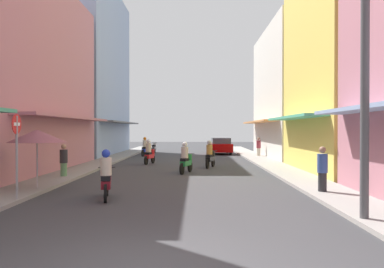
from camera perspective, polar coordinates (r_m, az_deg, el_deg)
The scene contains 20 objects.
ground_plane at distance 23.19m, azimuth -1.29°, elevation -4.76°, with size 92.74×92.74×0.00m, color #38383A.
sidewalk_left at distance 23.96m, azimuth -14.16°, elevation -4.47°, with size 1.77×50.16×0.12m, color gray.
sidewalk_right at distance 23.62m, azimuth 11.77°, elevation -4.53°, with size 1.77×50.16×0.12m, color #9E9991.
building_left_mid at distance 22.77m, azimuth -25.59°, elevation 7.53°, with size 7.05×12.93×9.89m.
building_left_far at distance 35.93m, azimuth -15.68°, elevation 8.60°, with size 7.05×13.56×14.36m.
building_right_mid at distance 22.13m, azimuth 23.53°, elevation 11.94°, with size 7.05×8.92×13.09m.
building_right_far at distance 32.30m, azimuth 15.82°, elevation 5.67°, with size 7.05×12.34×10.06m.
motorbike_black at distance 22.57m, azimuth 2.66°, elevation -3.12°, with size 0.72×1.75×1.58m.
motorbike_red at distance 24.91m, azimuth -6.18°, elevation -2.77°, with size 0.65×1.78×1.58m.
motorbike_maroon at distance 12.64m, azimuth -12.33°, elevation -6.11°, with size 0.61×1.79×1.58m.
motorbike_green at distance 19.70m, azimuth -0.89°, elevation -3.67°, with size 0.73×1.75×1.58m.
motorbike_blue at distance 32.38m, azimuth -6.75°, elevation -1.98°, with size 0.65×1.78×1.58m.
motorbike_silver at distance 36.58m, azimuth -5.51°, elevation -1.99°, with size 0.55×1.81×0.96m.
parked_car at distance 35.13m, azimuth 4.17°, elevation -1.71°, with size 1.90×4.16×1.45m.
pedestrian_midway at distance 31.34m, azimuth 9.63°, elevation -1.93°, with size 0.34×0.34×1.58m.
pedestrian_foreground at distance 13.89m, azimuth 18.39°, elevation -5.08°, with size 0.34×0.34×1.62m.
pedestrian_crossing at distance 18.39m, azimuth -18.11°, elevation -3.81°, with size 0.34×0.34×1.55m.
vendor_umbrella at distance 14.87m, azimuth -21.55°, elevation -0.27°, with size 2.01×2.01×2.19m.
utility_pole at distance 10.05m, azimuth 23.78°, elevation 7.43°, with size 0.20×1.20×6.62m.
street_sign_no_entry at distance 12.83m, azimuth -24.08°, elevation -1.51°, with size 0.07×0.60×2.65m.
Camera 1 is at (0.77, -6.00, 2.19)m, focal length 36.77 mm.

